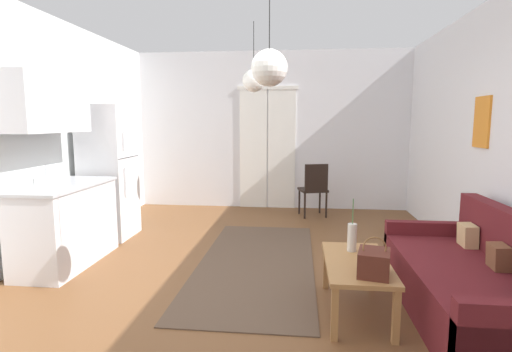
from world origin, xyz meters
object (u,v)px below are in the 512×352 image
(accent_chair, at_px, (314,187))
(pendant_lamp_far, at_px, (254,81))
(coffee_table, at_px, (357,268))
(refrigerator, at_px, (109,172))
(handbag, at_px, (374,262))
(bamboo_vase, at_px, (352,237))
(pendant_lamp_near, at_px, (269,68))
(couch, at_px, (478,285))

(accent_chair, bearing_deg, pendant_lamp_far, 43.26)
(coffee_table, height_order, refrigerator, refrigerator)
(refrigerator, bearing_deg, handbag, -34.83)
(handbag, height_order, pendant_lamp_far, pendant_lamp_far)
(bamboo_vase, xyz_separation_m, pendant_lamp_far, (-1.05, 1.68, 1.51))
(pendant_lamp_near, distance_m, pendant_lamp_far, 2.06)
(bamboo_vase, distance_m, pendant_lamp_far, 2.49)
(accent_chair, bearing_deg, bamboo_vase, 79.10)
(couch, height_order, refrigerator, refrigerator)
(coffee_table, distance_m, refrigerator, 3.57)
(handbag, bearing_deg, accent_chair, 94.84)
(coffee_table, relative_size, handbag, 3.16)
(couch, distance_m, coffee_table, 0.96)
(pendant_lamp_far, bearing_deg, pendant_lamp_near, -80.21)
(couch, xyz_separation_m, accent_chair, (-1.17, 3.25, 0.23))
(bamboo_vase, distance_m, refrigerator, 3.42)
(pendant_lamp_near, height_order, pendant_lamp_far, same)
(coffee_table, bearing_deg, accent_chair, 93.93)
(bamboo_vase, bearing_deg, accent_chair, 94.04)
(refrigerator, relative_size, pendant_lamp_far, 2.05)
(bamboo_vase, bearing_deg, handbag, -80.64)
(couch, distance_m, bamboo_vase, 1.03)
(bamboo_vase, height_order, pendant_lamp_far, pendant_lamp_far)
(coffee_table, xyz_separation_m, accent_chair, (-0.22, 3.27, 0.12))
(accent_chair, height_order, pendant_lamp_near, pendant_lamp_near)
(handbag, bearing_deg, couch, 19.60)
(pendant_lamp_near, relative_size, pendant_lamp_far, 1.13)
(bamboo_vase, bearing_deg, pendant_lamp_near, -153.55)
(bamboo_vase, relative_size, accent_chair, 0.52)
(pendant_lamp_far, bearing_deg, accent_chair, 58.20)
(bamboo_vase, height_order, accent_chair, bamboo_vase)
(handbag, relative_size, accent_chair, 0.35)
(couch, bearing_deg, handbag, -160.40)
(couch, relative_size, handbag, 6.20)
(accent_chair, relative_size, pendant_lamp_far, 1.02)
(couch, distance_m, handbag, 0.96)
(coffee_table, distance_m, bamboo_vase, 0.31)
(bamboo_vase, xyz_separation_m, handbag, (0.09, -0.53, -0.03))
(coffee_table, xyz_separation_m, refrigerator, (-3.01, 1.86, 0.51))
(couch, xyz_separation_m, pendant_lamp_near, (-1.66, -0.12, 1.68))
(refrigerator, distance_m, accent_chair, 3.14)
(coffee_table, distance_m, pendant_lamp_far, 2.77)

